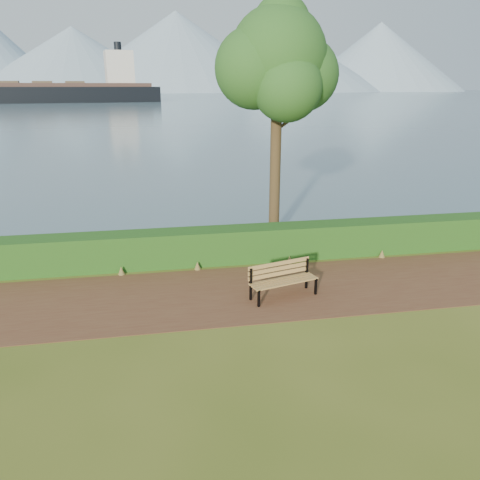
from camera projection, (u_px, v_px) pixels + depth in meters
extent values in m
plane|color=#4C5A19|center=(250.00, 297.00, 11.53)|extent=(140.00, 140.00, 0.00)
cube|color=#5A301F|center=(247.00, 292.00, 11.81)|extent=(40.00, 3.40, 0.01)
cube|color=#1E4D16|center=(233.00, 245.00, 13.80)|extent=(32.00, 0.85, 1.00)
cube|color=slate|center=(156.00, 95.00, 254.43)|extent=(700.00, 510.00, 0.00)
cone|color=#849DB0|center=(75.00, 60.00, 362.93)|extent=(160.00, 160.00, 48.00)
cone|color=#849DB0|center=(177.00, 52.00, 383.50)|extent=(190.00, 190.00, 62.00)
cone|color=#849DB0|center=(285.00, 60.00, 395.83)|extent=(170.00, 170.00, 50.00)
cone|color=#849DB0|center=(379.00, 57.00, 419.02)|extent=(150.00, 150.00, 58.00)
cone|color=#849DB0|center=(142.00, 70.00, 406.07)|extent=(120.00, 120.00, 35.00)
cone|color=#849DB0|center=(319.00, 68.00, 427.47)|extent=(130.00, 130.00, 40.00)
cube|color=black|center=(259.00, 299.00, 10.96)|extent=(0.06, 0.07, 0.43)
cube|color=black|center=(251.00, 285.00, 11.25)|extent=(0.06, 0.07, 0.82)
cube|color=black|center=(255.00, 288.00, 11.08)|extent=(0.18, 0.49, 0.05)
cube|color=black|center=(316.00, 287.00, 11.61)|extent=(0.06, 0.07, 0.43)
cube|color=black|center=(307.00, 274.00, 11.91)|extent=(0.06, 0.07, 0.82)
cube|color=black|center=(311.00, 277.00, 11.73)|extent=(0.18, 0.49, 0.05)
cube|color=#A68140|center=(288.00, 284.00, 11.24)|extent=(1.68, 0.54, 0.03)
cube|color=#A68140|center=(285.00, 282.00, 11.34)|extent=(1.68, 0.54, 0.03)
cube|color=#A68140|center=(283.00, 280.00, 11.45)|extent=(1.68, 0.54, 0.03)
cube|color=#A68140|center=(280.00, 279.00, 11.55)|extent=(1.68, 0.54, 0.03)
cube|color=#A68140|center=(279.00, 273.00, 11.56)|extent=(1.66, 0.50, 0.10)
cube|color=#A68140|center=(279.00, 268.00, 11.52)|extent=(1.66, 0.50, 0.10)
cube|color=#A68140|center=(279.00, 263.00, 11.48)|extent=(1.66, 0.50, 0.10)
cylinder|color=#3B2918|center=(276.00, 144.00, 15.11)|extent=(0.35, 0.35, 6.35)
sphere|color=#1C541C|center=(278.00, 56.00, 14.28)|extent=(3.00, 3.00, 3.00)
sphere|color=#1C541C|center=(302.00, 75.00, 14.67)|extent=(2.29, 2.29, 2.29)
sphere|color=#1C541C|center=(255.00, 68.00, 14.24)|extent=(2.47, 2.47, 2.47)
sphere|color=#1C541C|center=(287.00, 87.00, 13.96)|extent=(2.12, 2.12, 2.12)
sphere|color=#1C541C|center=(266.00, 42.00, 14.65)|extent=(1.94, 1.94, 1.94)
sphere|color=#1C541C|center=(281.00, 25.00, 14.08)|extent=(1.76, 1.76, 1.76)
cylinder|color=#3B2918|center=(288.00, 121.00, 14.95)|extent=(0.93, 0.11, 0.69)
cylinder|color=#3B2918|center=(265.00, 107.00, 14.77)|extent=(0.72, 0.33, 0.63)
cube|color=black|center=(52.00, 98.00, 139.64)|extent=(64.25, 20.88, 6.35)
cube|color=#46312A|center=(51.00, 85.00, 138.47)|extent=(59.08, 19.02, 1.09)
cube|color=silver|center=(119.00, 68.00, 143.60)|extent=(9.34, 8.79, 9.98)
cylinder|color=black|center=(118.00, 47.00, 141.74)|extent=(2.18, 2.18, 3.17)
cube|color=brown|center=(8.00, 82.00, 134.55)|extent=(6.40, 6.84, 0.73)
cube|color=brown|center=(42.00, 82.00, 137.53)|extent=(6.40, 6.84, 0.73)
cube|color=brown|center=(75.00, 82.00, 140.50)|extent=(6.40, 6.84, 0.73)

